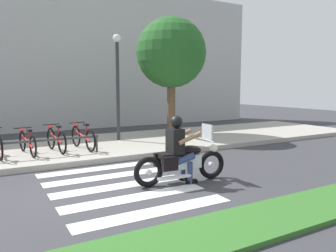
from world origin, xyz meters
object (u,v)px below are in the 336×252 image
at_px(bicycle_4, 27,143).
at_px(rider, 179,145).
at_px(tree_near_rack, 171,53).
at_px(street_lamp, 118,77).
at_px(bicycle_5, 56,140).
at_px(bicycle_6, 83,137).
at_px(motorcycle, 182,161).

bearing_deg(bicycle_4, rider, -57.71).
relative_size(bicycle_4, tree_near_rack, 0.36).
bearing_deg(street_lamp, tree_near_rack, 9.55).
xyz_separation_m(bicycle_4, bicycle_5, (0.77, -0.00, 0.02)).
xyz_separation_m(street_lamp, tree_near_rack, (2.38, 0.40, 0.97)).
distance_m(rider, bicycle_6, 4.08).
xyz_separation_m(rider, bicycle_5, (-1.73, 3.95, -0.32)).
height_order(bicycle_4, tree_near_rack, tree_near_rack).
xyz_separation_m(motorcycle, bicycle_5, (-1.81, 3.96, 0.05)).
bearing_deg(motorcycle, bicycle_6, 104.64).
height_order(rider, bicycle_4, rider).
relative_size(bicycle_4, bicycle_6, 0.97).
bearing_deg(bicycle_5, bicycle_4, 179.88).
bearing_deg(street_lamp, bicycle_4, -160.26).
relative_size(motorcycle, street_lamp, 0.56).
relative_size(bicycle_5, street_lamp, 0.42).
height_order(bicycle_5, bicycle_6, bicycle_6).
bearing_deg(bicycle_4, street_lamp, 19.74).
distance_m(rider, street_lamp, 5.32).
relative_size(bicycle_5, bicycle_6, 0.92).
bearing_deg(rider, bicycle_5, 113.62).
xyz_separation_m(rider, tree_near_rack, (2.98, 5.47, 2.49)).
height_order(bicycle_4, bicycle_5, bicycle_5).
bearing_deg(bicycle_6, motorcycle, -75.36).
bearing_deg(bicycle_4, bicycle_5, -0.12).
xyz_separation_m(bicycle_5, tree_near_rack, (4.71, 1.52, 2.80)).
height_order(bicycle_6, street_lamp, street_lamp).
height_order(bicycle_6, tree_near_rack, tree_near_rack).
distance_m(motorcycle, bicycle_6, 4.10).
bearing_deg(motorcycle, rider, 172.64).
relative_size(motorcycle, bicycle_6, 1.22).
distance_m(bicycle_5, tree_near_rack, 5.69).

